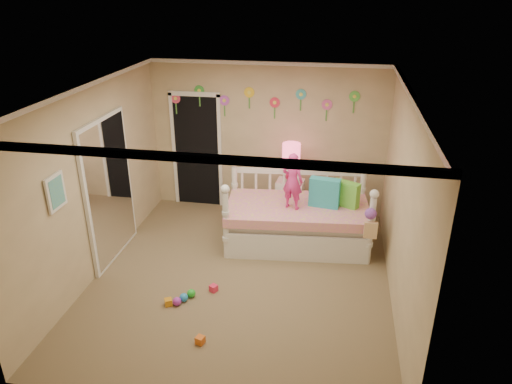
% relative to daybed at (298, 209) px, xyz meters
% --- Properties ---
extents(floor, '(4.00, 4.50, 0.01)m').
position_rel_daybed_xyz_m(floor, '(-0.65, -1.11, -0.59)').
color(floor, '#7F684C').
rests_on(floor, ground).
extents(ceiling, '(4.00, 4.50, 0.01)m').
position_rel_daybed_xyz_m(ceiling, '(-0.65, -1.11, 2.01)').
color(ceiling, white).
rests_on(ceiling, floor).
extents(back_wall, '(4.00, 0.01, 2.60)m').
position_rel_daybed_xyz_m(back_wall, '(-0.65, 1.14, 0.71)').
color(back_wall, tan).
rests_on(back_wall, floor).
extents(left_wall, '(0.01, 4.50, 2.60)m').
position_rel_daybed_xyz_m(left_wall, '(-2.65, -1.11, 0.71)').
color(left_wall, tan).
rests_on(left_wall, floor).
extents(right_wall, '(0.01, 4.50, 2.60)m').
position_rel_daybed_xyz_m(right_wall, '(1.35, -1.11, 0.71)').
color(right_wall, tan).
rests_on(right_wall, floor).
extents(crown_molding, '(4.00, 4.50, 0.06)m').
position_rel_daybed_xyz_m(crown_molding, '(-0.65, -1.11, 1.98)').
color(crown_molding, white).
rests_on(crown_molding, ceiling).
extents(daybed, '(2.28, 1.37, 1.18)m').
position_rel_daybed_xyz_m(daybed, '(0.00, 0.00, 0.00)').
color(daybed, white).
rests_on(daybed, floor).
extents(pillow_turquoise, '(0.46, 0.22, 0.45)m').
position_rel_daybed_xyz_m(pillow_turquoise, '(0.39, 0.02, 0.29)').
color(pillow_turquoise, teal).
rests_on(pillow_turquoise, daybed).
extents(pillow_lime, '(0.43, 0.32, 0.38)m').
position_rel_daybed_xyz_m(pillow_lime, '(0.70, 0.09, 0.26)').
color(pillow_lime, '#6DD641').
rests_on(pillow_lime, daybed).
extents(child, '(0.36, 0.29, 0.86)m').
position_rel_daybed_xyz_m(child, '(-0.08, -0.12, 0.50)').
color(child, '#E93594').
rests_on(child, daybed).
extents(nightstand, '(0.47, 0.38, 0.74)m').
position_rel_daybed_xyz_m(nightstand, '(-0.19, 0.72, -0.22)').
color(nightstand, white).
rests_on(nightstand, floor).
extents(table_lamp, '(0.29, 0.29, 0.65)m').
position_rel_daybed_xyz_m(table_lamp, '(-0.19, 0.72, 0.58)').
color(table_lamp, '#EE1F5E').
rests_on(table_lamp, nightstand).
extents(closet_doorway, '(0.90, 0.04, 2.07)m').
position_rel_daybed_xyz_m(closet_doorway, '(-1.90, 1.12, 0.44)').
color(closet_doorway, black).
rests_on(closet_doorway, back_wall).
extents(flower_decals, '(3.40, 0.02, 0.50)m').
position_rel_daybed_xyz_m(flower_decals, '(-0.74, 1.13, 1.35)').
color(flower_decals, '#B2668C').
rests_on(flower_decals, back_wall).
extents(mirror_closet, '(0.07, 1.30, 2.10)m').
position_rel_daybed_xyz_m(mirror_closet, '(-2.61, -0.81, 0.46)').
color(mirror_closet, white).
rests_on(mirror_closet, left_wall).
extents(wall_picture, '(0.05, 0.34, 0.42)m').
position_rel_daybed_xyz_m(wall_picture, '(-2.62, -2.01, 0.96)').
color(wall_picture, white).
rests_on(wall_picture, left_wall).
extents(hanging_bag, '(0.20, 0.16, 0.36)m').
position_rel_daybed_xyz_m(hanging_bag, '(1.04, -0.58, 0.13)').
color(hanging_bag, beige).
rests_on(hanging_bag, daybed).
extents(toy_scatter, '(1.03, 1.43, 0.11)m').
position_rel_daybed_xyz_m(toy_scatter, '(-1.07, -1.93, -0.54)').
color(toy_scatter, '#996666').
rests_on(toy_scatter, floor).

